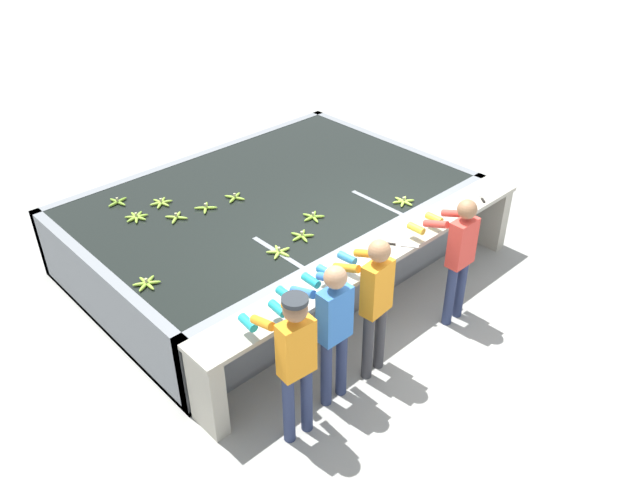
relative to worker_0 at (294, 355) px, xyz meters
The scene contains 20 objects.
ground_plane 2.03m from the worker_0, 12.09° to the left, with size 80.00×80.00×0.00m, color #999993.
wash_tank 3.04m from the worker_0, 54.40° to the left, with size 4.77×3.24×0.93m.
work_ledge 1.87m from the worker_0, 18.94° to the left, with size 4.77×0.45×0.93m.
worker_0 is the anchor object (origin of this frame).
worker_1 0.56m from the worker_0, ahead, with size 0.41×0.71×1.57m.
worker_2 1.10m from the worker_0, ahead, with size 0.44×0.72×1.61m.
worker_3 2.38m from the worker_0, ahead, with size 0.40×0.71×1.56m.
banana_bunch_floating_0 1.62m from the worker_0, 54.16° to the left, with size 0.27×0.28×0.08m.
banana_bunch_floating_1 2.93m from the worker_0, 62.91° to the left, with size 0.27×0.27×0.08m.
banana_bunch_floating_2 2.35m from the worker_0, 43.03° to the left, with size 0.27×0.28×0.08m.
banana_bunch_floating_3 1.83m from the worker_0, 101.72° to the left, with size 0.26×0.28×0.08m.
banana_bunch_floating_4 2.81m from the worker_0, 70.65° to the left, with size 0.24×0.24×0.08m.
banana_bunch_floating_5 3.03m from the worker_0, 85.94° to the left, with size 0.28×0.28×0.08m.
banana_bunch_floating_6 2.99m from the worker_0, 21.86° to the left, with size 0.26×0.28×0.08m.
banana_bunch_floating_7 2.75m from the worker_0, 78.49° to the left, with size 0.24×0.24×0.08m.
banana_bunch_floating_8 3.52m from the worker_0, 86.20° to the left, with size 0.28×0.28×0.08m.
banana_bunch_floating_9 1.93m from the worker_0, 45.86° to the left, with size 0.26×0.28×0.08m.
banana_bunch_floating_10 3.19m from the worker_0, 78.98° to the left, with size 0.28×0.28×0.08m.
knife_0 3.59m from the worker_0, ahead, with size 0.24×0.29×0.02m.
knife_1 2.06m from the worker_0, 15.12° to the left, with size 0.22×0.30×0.02m.
Camera 1 is at (-4.30, -3.38, 4.65)m, focal length 35.00 mm.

